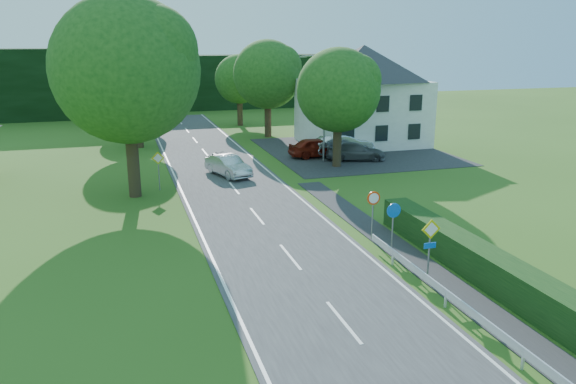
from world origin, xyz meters
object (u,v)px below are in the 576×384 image
object	(u,v)px
parked_car_red	(317,147)
parked_car_silver_a	(342,144)
moving_car	(228,166)
motorcycle	(217,158)
parasol	(344,135)
streetlight	(323,103)
parked_car_grey	(355,151)

from	to	relation	value
parked_car_red	parked_car_silver_a	distance (m)	2.28
moving_car	motorcycle	world-z (taller)	moving_car
parasol	parked_car_silver_a	bearing A→B (deg)	-115.17
streetlight	motorcycle	size ratio (longest dim) A/B	3.94
motorcycle	parked_car_silver_a	world-z (taller)	parked_car_silver_a
moving_car	motorcycle	bearing A→B (deg)	74.37
parked_car_red	parked_car_silver_a	xyz separation A→B (m)	(2.27, 0.26, 0.07)
moving_car	parked_car_red	size ratio (longest dim) A/B	0.95
streetlight	moving_car	xyz separation A→B (m)	(-7.76, -2.61, -3.72)
streetlight	parked_car_grey	distance (m)	4.60
moving_car	parasol	size ratio (longest dim) A/B	1.89
parked_car_red	parasol	size ratio (longest dim) A/B	1.99
motorcycle	parasol	xyz separation A→B (m)	(11.85, 3.97, 0.48)
parasol	parked_car_grey	bearing A→B (deg)	-103.52
streetlight	parked_car_grey	bearing A→B (deg)	-7.27
parked_car_red	parked_car_grey	distance (m)	3.14
parked_car_red	parked_car_silver_a	size ratio (longest dim) A/B	0.88
motorcycle	parasol	distance (m)	12.51
moving_car	parked_car_silver_a	world-z (taller)	parked_car_silver_a
motorcycle	parked_car_red	bearing A→B (deg)	-7.34
moving_car	parasol	distance (m)	13.94
streetlight	motorcycle	distance (m)	8.90
parked_car_silver_a	parasol	bearing A→B (deg)	-29.99
moving_car	parasol	bearing A→B (deg)	14.70
parked_car_silver_a	parked_car_grey	bearing A→B (deg)	179.62
parasol	streetlight	bearing A→B (deg)	-128.05
parked_car_silver_a	parked_car_grey	distance (m)	2.25
parked_car_grey	parasol	bearing A→B (deg)	2.99
moving_car	parasol	world-z (taller)	parasol
motorcycle	parked_car_silver_a	distance (m)	10.43
parked_car_silver_a	parasol	size ratio (longest dim) A/B	2.26
motorcycle	parked_car_grey	world-z (taller)	parked_car_grey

